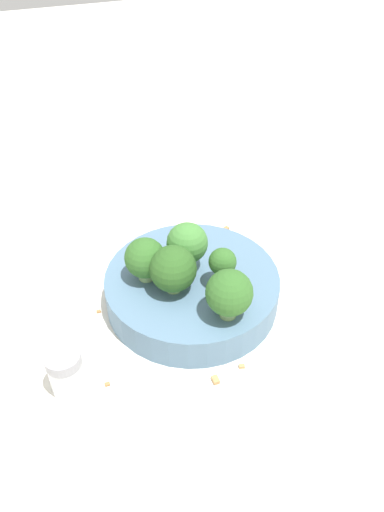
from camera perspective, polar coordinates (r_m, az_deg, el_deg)
name	(u,v)px	position (r m, az deg, el deg)	size (l,w,h in m)	color
ground_plane	(192,300)	(0.64, 0.00, -5.10)	(3.00, 3.00, 0.00)	silver
bowl	(192,289)	(0.62, 0.00, -3.74)	(0.21, 0.21, 0.04)	slate
broccoli_floret_0	(189,243)	(0.60, -0.32, 1.47)	(0.05, 0.05, 0.06)	#84AD66
broccoli_floret_1	(229,294)	(0.54, 4.27, -4.31)	(0.05, 0.05, 0.06)	#7A9E5B
broccoli_floret_2	(173,269)	(0.57, -2.18, -1.53)	(0.06, 0.06, 0.06)	#8EB770
broccoli_floret_3	(145,259)	(0.59, -5.38, -0.32)	(0.05, 0.05, 0.06)	#8EB770
broccoli_floret_4	(222,264)	(0.58, 3.49, -0.94)	(0.03, 0.03, 0.05)	#7A9E5B
pepper_shaker	(66,373)	(0.54, -14.18, -12.80)	(0.04, 0.04, 0.06)	silver
almond_crumb_0	(226,228)	(0.75, 3.89, 3.24)	(0.01, 0.01, 0.01)	olive
almond_crumb_1	(242,365)	(0.57, 5.72, -12.34)	(0.01, 0.00, 0.01)	#AD7F4C
almond_crumb_2	(107,383)	(0.56, -9.66, -14.17)	(0.01, 0.00, 0.01)	olive
almond_crumb_3	(99,311)	(0.63, -10.62, -6.17)	(0.01, 0.00, 0.01)	olive
almond_crumb_4	(216,378)	(0.56, 2.71, -13.81)	(0.01, 0.01, 0.01)	#AD7F4C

